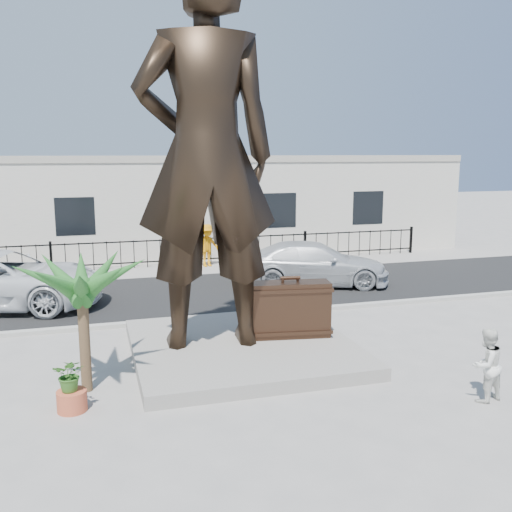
{
  "coord_description": "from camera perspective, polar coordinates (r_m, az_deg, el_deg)",
  "views": [
    {
      "loc": [
        -3.9,
        -11.32,
        4.82
      ],
      "look_at": [
        0.0,
        2.0,
        2.3
      ],
      "focal_mm": 40.0,
      "sensor_mm": 36.0,
      "label": 1
    }
  ],
  "objects": [
    {
      "name": "tourist",
      "position": [
        12.19,
        22.03,
        -10.05
      ],
      "size": [
        0.83,
        0.71,
        1.48
      ],
      "primitive_type": "imported",
      "rotation": [
        0.0,
        0.0,
        3.37
      ],
      "color": "white",
      "rests_on": "ground"
    },
    {
      "name": "curb",
      "position": [
        16.97,
        -2.38,
        -6.0
      ],
      "size": [
        40.0,
        0.25,
        0.12
      ],
      "primitive_type": "cube",
      "color": "#A5A399",
      "rests_on": "ground"
    },
    {
      "name": "street",
      "position": [
        20.29,
        -4.77,
        -3.47
      ],
      "size": [
        40.0,
        7.0,
        0.01
      ],
      "primitive_type": "cube",
      "color": "black",
      "rests_on": "ground"
    },
    {
      "name": "suitcase",
      "position": [
        14.23,
        3.42,
        -5.33
      ],
      "size": [
        2.03,
        0.91,
        1.38
      ],
      "primitive_type": "cube",
      "rotation": [
        0.0,
        0.0,
        -0.15
      ],
      "color": "#352216",
      "rests_on": "plinth"
    },
    {
      "name": "worker",
      "position": [
        24.36,
        -4.9,
        1.06
      ],
      "size": [
        1.29,
        0.93,
        1.81
      ],
      "primitive_type": "imported",
      "rotation": [
        0.0,
        0.0,
        0.23
      ],
      "color": "orange",
      "rests_on": "far_sidewalk"
    },
    {
      "name": "plinth",
      "position": [
        14.06,
        -1.4,
        -9.11
      ],
      "size": [
        5.2,
        5.2,
        0.3
      ],
      "primitive_type": "cube",
      "color": "gray",
      "rests_on": "ground"
    },
    {
      "name": "fence",
      "position": [
        24.79,
        -7.03,
        0.42
      ],
      "size": [
        22.0,
        0.1,
        1.2
      ],
      "primitive_type": "cube",
      "color": "black",
      "rests_on": "ground"
    },
    {
      "name": "car_silver",
      "position": [
        21.1,
        5.86,
        -0.76
      ],
      "size": [
        5.82,
        3.76,
        1.57
      ],
      "primitive_type": "imported",
      "rotation": [
        0.0,
        0.0,
        1.26
      ],
      "color": "#BBBEC1",
      "rests_on": "street"
    },
    {
      "name": "building",
      "position": [
        28.7,
        -8.47,
        4.94
      ],
      "size": [
        28.0,
        7.0,
        4.4
      ],
      "primitive_type": "cube",
      "color": "silver",
      "rests_on": "ground"
    },
    {
      "name": "shrub",
      "position": [
        11.44,
        -18.07,
        -11.2
      ],
      "size": [
        0.69,
        0.64,
        0.65
      ],
      "primitive_type": "imported",
      "rotation": [
        0.0,
        0.0,
        -0.25
      ],
      "color": "#316220",
      "rests_on": "planter"
    },
    {
      "name": "planter",
      "position": [
        11.64,
        -17.93,
        -13.61
      ],
      "size": [
        0.56,
        0.56,
        0.4
      ],
      "primitive_type": "cylinder",
      "color": "#C15233",
      "rests_on": "ground"
    },
    {
      "name": "ground",
      "position": [
        12.9,
        2.55,
        -11.65
      ],
      "size": [
        100.0,
        100.0,
        0.0
      ],
      "primitive_type": "plane",
      "color": "#9E9991",
      "rests_on": "ground"
    },
    {
      "name": "statue",
      "position": [
        13.22,
        -5.03,
        10.06
      ],
      "size": [
        3.42,
        2.38,
        8.95
      ],
      "primitive_type": "imported",
      "rotation": [
        0.0,
        0.0,
        3.07
      ],
      "color": "black",
      "rests_on": "plinth"
    },
    {
      "name": "car_white",
      "position": [
        19.59,
        -24.2,
        -2.17
      ],
      "size": [
        6.96,
        4.49,
        1.78
      ],
      "primitive_type": "imported",
      "rotation": [
        0.0,
        0.0,
        1.31
      ],
      "color": "silver",
      "rests_on": "street"
    },
    {
      "name": "palm_tree",
      "position": [
        12.54,
        -16.51,
        -12.76
      ],
      "size": [
        1.8,
        1.8,
        3.2
      ],
      "primitive_type": null,
      "color": "#225920",
      "rests_on": "ground"
    },
    {
      "name": "far_sidewalk",
      "position": [
        24.13,
        -6.69,
        -1.28
      ],
      "size": [
        40.0,
        2.5,
        0.02
      ],
      "primitive_type": "cube",
      "color": "#9E9991",
      "rests_on": "ground"
    }
  ]
}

